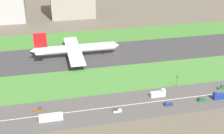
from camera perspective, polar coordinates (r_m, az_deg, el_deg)
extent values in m
plane|color=#5B564C|center=(225.94, 0.87, 2.67)|extent=(800.00, 800.00, 0.00)
cube|color=#38383D|center=(225.92, 0.87, 2.68)|extent=(280.00, 46.00, 0.10)
cube|color=#3D7A33|center=(263.41, -1.29, 5.93)|extent=(280.00, 36.00, 0.10)
cube|color=#427F38|center=(189.88, 3.84, -1.84)|extent=(280.00, 36.00, 0.10)
cube|color=#4C4C4F|center=(163.39, 7.08, -6.71)|extent=(280.00, 28.00, 0.10)
cube|color=silver|center=(163.36, 7.08, -6.70)|extent=(266.00, 0.50, 0.01)
cylinder|color=white|center=(218.79, -6.80, 3.51)|extent=(56.00, 6.00, 6.00)
cone|color=white|center=(223.65, 0.87, 4.16)|extent=(4.00, 5.70, 5.70)
cone|color=white|center=(217.72, -14.80, 2.96)|extent=(5.00, 5.40, 5.40)
cube|color=red|center=(215.09, -13.54, 4.88)|extent=(9.00, 0.80, 11.00)
cube|color=white|center=(217.50, -13.63, 3.12)|extent=(6.00, 16.00, 0.60)
cube|color=white|center=(233.02, -7.72, 4.48)|extent=(10.00, 26.00, 1.00)
cylinder|color=gray|center=(228.28, -7.28, 3.48)|extent=(5.00, 3.20, 3.20)
cube|color=white|center=(205.20, -6.83, 1.68)|extent=(10.00, 26.00, 1.00)
cylinder|color=gray|center=(211.64, -6.72, 1.77)|extent=(5.00, 3.20, 3.20)
cylinder|color=black|center=(223.18, -1.74, 2.84)|extent=(1.00, 1.00, 3.20)
cylinder|color=black|center=(223.37, -7.86, 2.63)|extent=(1.00, 1.00, 3.20)
cylinder|color=black|center=(216.90, -7.67, 1.96)|extent=(1.00, 1.00, 3.20)
cube|color=#19662D|center=(170.35, 16.75, -6.03)|extent=(4.40, 1.80, 1.10)
cube|color=#333D4C|center=(169.49, 16.55, -5.78)|extent=(2.20, 1.66, 0.90)
cube|color=#19662D|center=(186.49, 20.10, -3.73)|extent=(4.40, 1.80, 1.10)
cube|color=#333D4C|center=(186.47, 20.35, -3.43)|extent=(2.20, 1.66, 0.90)
cube|color=silver|center=(168.88, 8.72, -5.13)|extent=(8.40, 2.50, 2.80)
cube|color=silver|center=(169.03, 9.77, -4.41)|extent=(2.00, 2.30, 1.20)
cube|color=silver|center=(150.24, -11.57, -9.45)|extent=(11.60, 2.50, 3.00)
cube|color=silver|center=(149.28, -11.67, -8.90)|extent=(10.80, 2.30, 0.50)
cube|color=navy|center=(162.22, 10.70, -6.99)|extent=(4.40, 1.80, 1.10)
cube|color=#333D4C|center=(161.41, 10.47, -6.72)|extent=(2.20, 1.66, 0.90)
cube|color=silver|center=(154.11, 1.01, -8.35)|extent=(4.40, 1.80, 1.10)
cube|color=#333D4C|center=(153.40, 0.72, -8.07)|extent=(2.20, 1.66, 0.90)
cube|color=navy|center=(175.36, 19.95, -5.26)|extent=(8.40, 2.50, 2.80)
cube|color=navy|center=(172.78, 19.14, -4.83)|extent=(2.00, 2.30, 1.20)
cube|color=brown|center=(159.33, -13.85, -7.95)|extent=(4.40, 1.80, 1.10)
cube|color=#333D4C|center=(158.77, -13.60, -7.62)|extent=(2.20, 1.66, 0.90)
cylinder|color=#4C4C51|center=(180.05, 12.24, -2.86)|extent=(0.24, 0.24, 6.00)
cube|color=black|center=(178.45, 12.34, -1.84)|extent=(0.36, 0.36, 1.20)
sphere|color=#19D826|center=(178.16, 12.38, -1.78)|extent=(0.24, 0.24, 0.24)
cube|color=#B2B2B7|center=(326.42, -20.13, 11.49)|extent=(42.73, 36.15, 36.74)
cylinder|color=silver|center=(372.47, -7.33, 12.29)|extent=(18.59, 18.59, 12.10)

